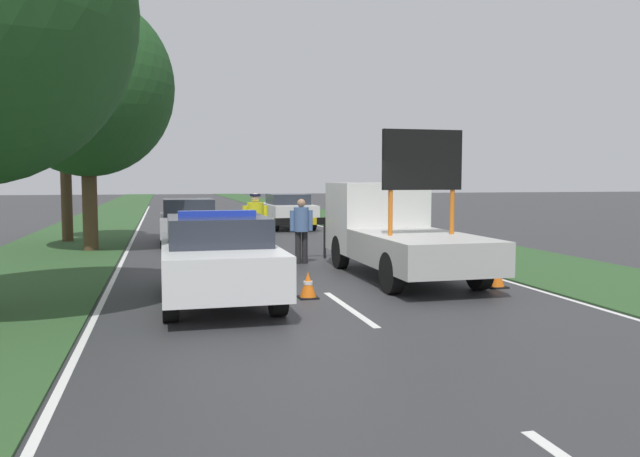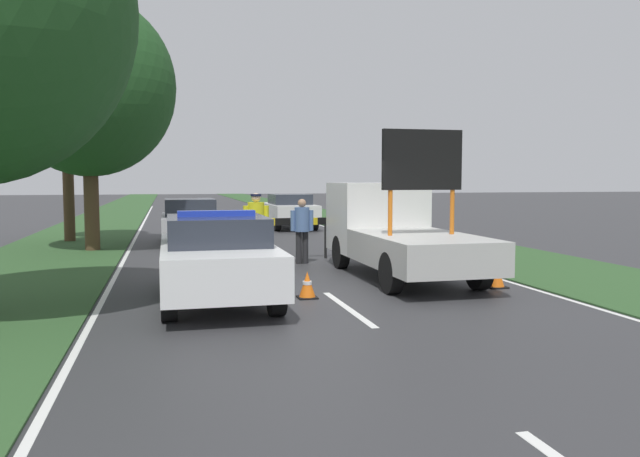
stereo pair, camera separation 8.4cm
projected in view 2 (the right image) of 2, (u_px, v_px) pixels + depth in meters
ground_plane at (326, 293)px, 11.72m from camera, size 160.00×160.00×0.00m
lane_markings at (248, 237)px, 23.14m from camera, size 8.15×56.32×0.01m
grass_verge_left at (100, 224)px, 29.64m from camera, size 3.81×120.00×0.03m
grass_verge_right at (343, 220)px, 32.51m from camera, size 3.81×120.00×0.03m
police_car at (216, 257)px, 10.88m from camera, size 1.89×4.57×1.60m
work_truck at (394, 230)px, 13.99m from camera, size 2.04×5.51×3.12m
road_barrier at (275, 225)px, 16.52m from camera, size 3.47×0.08×1.11m
police_officer at (256, 222)px, 15.57m from camera, size 0.64×0.41×1.80m
pedestrian_civilian at (302, 226)px, 15.77m from camera, size 0.59×0.38×1.64m
traffic_cone_near_police at (278, 260)px, 14.61m from camera, size 0.38×0.38×0.52m
traffic_cone_centre_front at (496, 275)px, 12.30m from camera, size 0.38×0.38×0.53m
traffic_cone_near_truck at (307, 285)px, 11.21m from camera, size 0.35×0.35×0.49m
traffic_cone_behind_barrier at (213, 248)px, 16.46m from camera, size 0.48×0.48×0.66m
traffic_cone_lane_edge at (183, 252)px, 15.39m from camera, size 0.50×0.50×0.69m
queued_car_sedan_silver at (190, 221)px, 20.70m from camera, size 1.82×4.30×1.49m
queued_car_van_white at (289, 210)px, 27.22m from camera, size 1.82×4.56×1.50m
roadside_tree_near_left at (88, 86)px, 18.26m from camera, size 5.05×5.05×7.52m
roadside_tree_near_right at (65, 86)px, 20.98m from camera, size 2.83×2.83×6.82m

